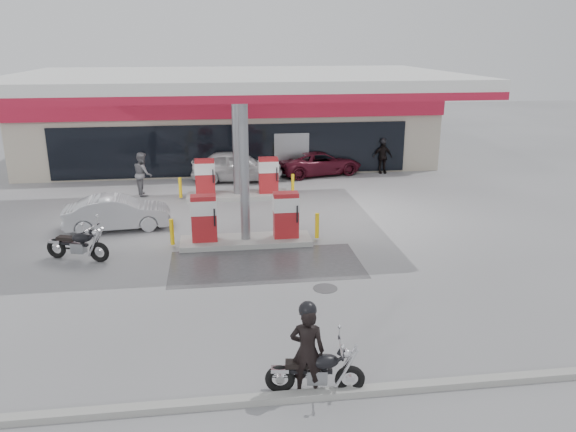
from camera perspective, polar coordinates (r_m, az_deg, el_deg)
The scene contains 17 objects.
ground at distance 17.69m, azimuth -3.88°, elevation -5.02°, with size 90.00×90.00×0.00m, color gray.
wet_patch at distance 17.72m, azimuth -2.26°, elevation -4.94°, with size 6.00×3.00×0.00m, color #4C4C4F.
drain_cover at distance 16.11m, azimuth 3.80°, elevation -7.34°, with size 0.70×0.70×0.01m, color #38383A.
kerb at distance 11.51m, azimuth -1.31°, elevation -18.03°, with size 28.00×0.25×0.15m, color gray.
store_building at distance 32.61m, azimuth -5.92°, elevation 9.02°, with size 22.00×8.22×4.00m.
canopy at distance 21.39m, azimuth -5.13°, elevation 13.43°, with size 16.00×10.02×5.51m.
pump_island_near at distance 19.31m, azimuth -4.33°, elevation -0.82°, with size 5.14×1.30×1.78m.
pump_island_far at distance 25.08m, azimuth -5.19°, elevation 3.45°, with size 5.14×1.30×1.78m.
main_motorcycle at distance 11.56m, azimuth 2.94°, elevation -15.58°, with size 2.00×0.77×1.03m.
biker_main at distance 11.29m, azimuth 1.97°, elevation -13.54°, with size 0.69×0.45×1.88m, color black.
parked_motorcycle at distance 19.10m, azimuth -20.54°, elevation -2.81°, with size 2.12×1.13×1.13m.
sedan_white at distance 28.12m, azimuth -5.19°, elevation 5.11°, with size 1.81×4.49×1.53m, color silver.
attendant at distance 26.16m, azimuth -14.54°, elevation 4.17°, with size 0.96×0.75×1.97m, color slate.
hatchback_silver at distance 21.71m, azimuth -16.94°, elevation 0.31°, with size 1.34×3.84×1.26m, color #AFB1B7.
parked_car_left at distance 31.52m, azimuth -20.63°, elevation 5.24°, with size 1.90×4.68×1.36m, color #A5A6AC.
parked_car_right at distance 29.49m, azimuth 3.24°, elevation 5.43°, with size 2.04×4.43×1.23m, color #541221.
biker_walking at distance 30.05m, azimuth 9.58°, elevation 5.95°, with size 1.02×0.43×1.74m, color black.
Camera 1 is at (-1.01, -16.31, 6.76)m, focal length 35.00 mm.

